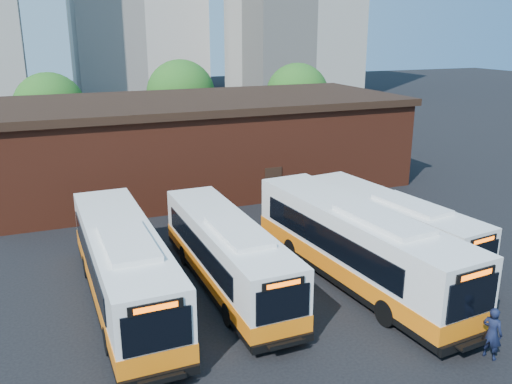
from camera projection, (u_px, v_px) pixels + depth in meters
name	position (u px, v px, depth m)	size (l,w,h in m)	color
ground	(341.00, 305.00, 22.75)	(220.00, 220.00, 0.00)	black
bus_west	(124.00, 269.00, 22.44)	(2.90, 12.92, 3.50)	white
bus_midwest	(227.00, 256.00, 24.02)	(2.70, 11.96, 3.24)	white
bus_mideast	(356.00, 248.00, 24.40)	(4.05, 13.69, 3.68)	white
bus_east	(389.00, 227.00, 27.64)	(3.88, 11.73, 3.15)	white
transit_worker	(492.00, 333.00, 18.88)	(0.71, 0.47, 1.95)	#121833
depot_building	(203.00, 141.00, 39.56)	(28.60, 12.60, 6.40)	#5F2616
tree_west	(50.00, 108.00, 46.25)	(6.00, 6.00, 7.65)	#382314
tree_mid	(181.00, 94.00, 52.18)	(6.56, 6.56, 8.36)	#382314
tree_east	(297.00, 95.00, 53.51)	(6.24, 6.24, 7.96)	#382314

